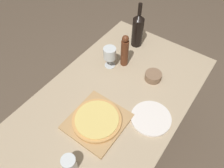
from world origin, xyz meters
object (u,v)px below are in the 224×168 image
object	(u,v)px
pizza	(97,120)
pepper_mill	(125,51)
wine_glass	(110,54)
wine_bottle	(138,30)
small_bowl	(153,76)

from	to	relation	value
pizza	pepper_mill	bearing A→B (deg)	105.92
pizza	pepper_mill	xyz separation A→B (m)	(-0.14, 0.50, 0.09)
pizza	wine_glass	distance (m)	0.48
wine_bottle	wine_glass	size ratio (longest dim) A/B	2.18
wine_glass	pizza	bearing A→B (deg)	-63.02
pizza	wine_glass	xyz separation A→B (m)	(-0.22, 0.42, 0.08)
wine_glass	wine_bottle	bearing A→B (deg)	84.42
small_bowl	pepper_mill	bearing A→B (deg)	178.54
pizza	wine_glass	bearing A→B (deg)	116.98
pizza	pepper_mill	size ratio (longest dim) A/B	1.15
pizza	small_bowl	size ratio (longest dim) A/B	2.57
pizza	small_bowl	bearing A→B (deg)	78.44
pepper_mill	small_bowl	distance (m)	0.26
wine_bottle	pizza	bearing A→B (deg)	-75.94
pizza	small_bowl	distance (m)	0.50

